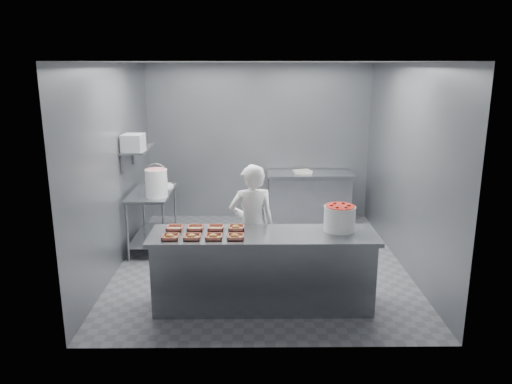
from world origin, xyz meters
TOP-DOWN VIEW (x-y plane):
  - floor at (0.00, 0.00)m, footprint 4.50×4.50m
  - ceiling at (0.00, 0.00)m, footprint 4.50×4.50m
  - wall_back at (0.00, 2.25)m, footprint 4.00×0.04m
  - wall_left at (-2.00, 0.00)m, footprint 0.04×4.50m
  - wall_right at (2.00, 0.00)m, footprint 0.04×4.50m
  - service_counter at (0.00, -1.35)m, footprint 2.60×0.70m
  - prep_table at (-1.65, 0.60)m, footprint 0.60×1.20m
  - back_counter at (0.90, 1.90)m, footprint 1.50×0.60m
  - wall_shelf at (-1.82, 0.60)m, footprint 0.35×0.90m
  - tray_0 at (-1.03, -1.51)m, footprint 0.19×0.18m
  - tray_1 at (-0.79, -1.51)m, footprint 0.19×0.18m
  - tray_2 at (-0.55, -1.51)m, footprint 0.19×0.18m
  - tray_3 at (-0.31, -1.51)m, footprint 0.19×0.18m
  - tray_4 at (-1.03, -1.19)m, footprint 0.19×0.18m
  - tray_5 at (-0.79, -1.19)m, footprint 0.19×0.18m
  - tray_6 at (-0.55, -1.19)m, footprint 0.19×0.18m
  - tray_7 at (-0.31, -1.19)m, footprint 0.19×0.18m
  - worker at (-0.13, -0.75)m, footprint 0.64×0.49m
  - strawberry_tub at (0.88, -1.24)m, footprint 0.36×0.36m
  - glaze_bucket at (-1.51, 0.30)m, footprint 0.34×0.32m
  - bucket_lid at (-1.51, 0.89)m, footprint 0.39×0.39m
  - rag at (-1.51, 1.04)m, footprint 0.17×0.16m
  - appliance at (-1.82, 0.35)m, footprint 0.30×0.34m
  - paper_stack at (0.77, 1.90)m, footprint 0.34×0.27m

SIDE VIEW (x-z plane):
  - floor at x=0.00m, z-range 0.00..0.00m
  - back_counter at x=0.90m, z-range 0.00..0.90m
  - service_counter at x=0.00m, z-range 0.00..0.90m
  - prep_table at x=-1.65m, z-range 0.14..1.04m
  - worker at x=-0.13m, z-range 0.00..1.59m
  - rag at x=-1.51m, z-range 0.90..0.92m
  - bucket_lid at x=-1.51m, z-range 0.90..0.92m
  - tray_4 at x=-1.03m, z-range 0.90..0.94m
  - tray_5 at x=-0.79m, z-range 0.90..0.94m
  - tray_6 at x=-0.55m, z-range 0.90..0.94m
  - tray_0 at x=-1.03m, z-range 0.89..0.95m
  - tray_1 at x=-0.79m, z-range 0.89..0.95m
  - tray_2 at x=-0.55m, z-range 0.89..0.95m
  - tray_3 at x=-0.31m, z-range 0.89..0.95m
  - tray_7 at x=-0.31m, z-range 0.89..0.95m
  - paper_stack at x=0.77m, z-range 0.90..0.95m
  - strawberry_tub at x=0.88m, z-range 0.91..1.21m
  - glaze_bucket at x=-1.51m, z-range 0.87..1.36m
  - wall_back at x=0.00m, z-range 0.00..2.80m
  - wall_left at x=-2.00m, z-range 0.00..2.80m
  - wall_right at x=2.00m, z-range 0.00..2.80m
  - wall_shelf at x=-1.82m, z-range 1.54..1.56m
  - appliance at x=-1.82m, z-range 1.56..1.81m
  - ceiling at x=0.00m, z-range 2.80..2.80m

